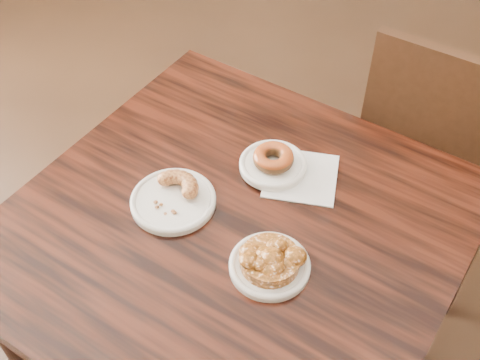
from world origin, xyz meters
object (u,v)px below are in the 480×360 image
at_px(cafe_table, 235,321).
at_px(cruller_fragment, 172,194).
at_px(glazed_donut, 273,158).
at_px(apple_fritter, 270,258).
at_px(chair_far, 444,155).

bearing_deg(cafe_table, cruller_fragment, -169.57).
relative_size(glazed_donut, apple_fritter, 0.58).
bearing_deg(cafe_table, apple_fritter, -24.38).
relative_size(apple_fritter, cruller_fragment, 1.34).
height_order(cafe_table, chair_far, chair_far).
distance_m(glazed_donut, apple_fritter, 0.25).
distance_m(apple_fritter, cruller_fragment, 0.24).
height_order(chair_far, glazed_donut, chair_far).
height_order(glazed_donut, apple_fritter, apple_fritter).
height_order(chair_far, apple_fritter, chair_far).
bearing_deg(glazed_donut, chair_far, 58.29).
xyz_separation_m(cafe_table, cruller_fragment, (-0.13, -0.00, 0.40)).
distance_m(chair_far, apple_fritter, 0.87).
distance_m(cafe_table, chair_far, 0.78).
xyz_separation_m(cafe_table, glazed_donut, (0.01, 0.17, 0.41)).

